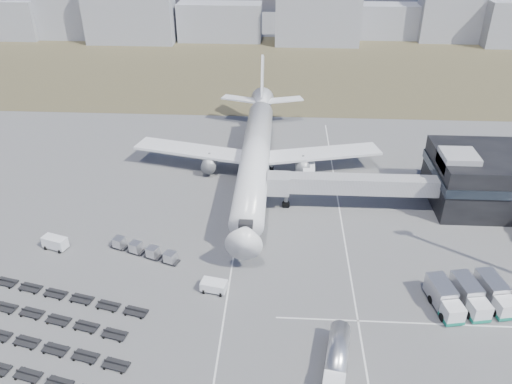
{
  "coord_description": "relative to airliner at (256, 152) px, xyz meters",
  "views": [
    {
      "loc": [
        5.12,
        -57.71,
        48.43
      ],
      "look_at": [
        0.81,
        18.69,
        4.0
      ],
      "focal_mm": 35.0,
      "sensor_mm": 36.0,
      "label": 1
    }
  ],
  "objects": [
    {
      "name": "ground",
      "position": [
        0.0,
        -32.38,
        -5.29
      ],
      "size": [
        420.0,
        420.0,
        0.0
      ],
      "primitive_type": "plane",
      "color": "#565659",
      "rests_on": "ground"
    },
    {
      "name": "grass_strip",
      "position": [
        0.0,
        77.62,
        -5.29
      ],
      "size": [
        420.0,
        90.0,
        0.01
      ],
      "primitive_type": "cube",
      "color": "#4C432D",
      "rests_on": "ground"
    },
    {
      "name": "lane_markings",
      "position": [
        9.77,
        -29.38,
        -5.29
      ],
      "size": [
        47.12,
        110.0,
        0.01
      ],
      "color": "silver",
      "rests_on": "ground"
    },
    {
      "name": "jet_bridge",
      "position": [
        15.9,
        -11.95,
        -0.24
      ],
      "size": [
        30.3,
        3.8,
        7.05
      ],
      "color": "#939399",
      "rests_on": "ground"
    },
    {
      "name": "airliner",
      "position": [
        0.0,
        0.0,
        0.0
      ],
      "size": [
        51.59,
        64.53,
        17.62
      ],
      "color": "white",
      "rests_on": "ground"
    },
    {
      "name": "skyline",
      "position": [
        -16.96,
        115.66,
        4.55
      ],
      "size": [
        314.25,
        26.05,
        24.12
      ],
      "color": "#9395A1",
      "rests_on": "ground"
    },
    {
      "name": "fuel_tanker",
      "position": [
        12.36,
        -48.56,
        -3.66
      ],
      "size": [
        4.26,
        10.37,
        3.26
      ],
      "rotation": [
        0.0,
        0.0,
        -0.18
      ],
      "color": "white",
      "rests_on": "ground"
    },
    {
      "name": "pushback_tug",
      "position": [
        -4.0,
        -35.47,
        -4.49
      ],
      "size": [
        4.0,
        2.74,
        1.61
      ],
      "primitive_type": "cube",
      "rotation": [
        0.0,
        0.0,
        -0.2
      ],
      "color": "white",
      "rests_on": "ground"
    },
    {
      "name": "utility_van",
      "position": [
        -30.84,
        -26.83,
        -4.22
      ],
      "size": [
        4.33,
        2.92,
        2.15
      ],
      "primitive_type": "cube",
      "rotation": [
        0.0,
        0.0,
        -0.31
      ],
      "color": "white",
      "rests_on": "ground"
    },
    {
      "name": "catering_truck",
      "position": [
        10.67,
        -1.7,
        -3.88
      ],
      "size": [
        2.65,
        6.1,
        2.77
      ],
      "rotation": [
        0.0,
        0.0,
        -0.03
      ],
      "color": "white",
      "rests_on": "ground"
    },
    {
      "name": "service_trucks_near",
      "position": [
        31.57,
        -36.41,
        -3.63
      ],
      "size": [
        11.31,
        9.35,
        3.07
      ],
      "rotation": [
        0.0,
        0.0,
        0.19
      ],
      "color": "white",
      "rests_on": "ground"
    },
    {
      "name": "uld_row",
      "position": [
        -16.1,
        -27.73,
        -4.28
      ],
      "size": [
        12.04,
        5.8,
        1.7
      ],
      "rotation": [
        0.0,
        0.0,
        -0.36
      ],
      "color": "black",
      "rests_on": "ground"
    }
  ]
}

